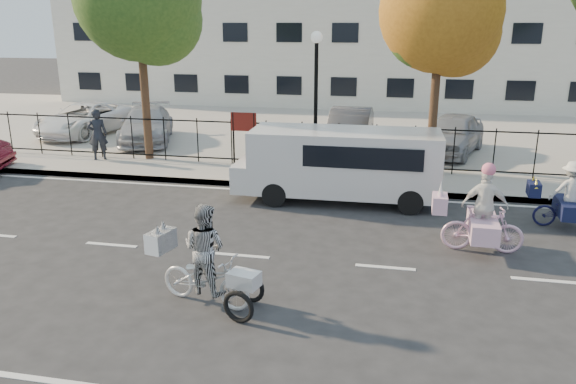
% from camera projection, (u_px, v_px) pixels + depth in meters
% --- Properties ---
extents(ground, '(120.00, 120.00, 0.00)m').
position_uv_depth(ground, '(242.00, 256.00, 11.86)').
color(ground, '#333334').
extents(road_markings, '(60.00, 9.52, 0.01)m').
position_uv_depth(road_markings, '(242.00, 256.00, 11.86)').
color(road_markings, silver).
rests_on(road_markings, ground).
extents(curb, '(60.00, 0.10, 0.15)m').
position_uv_depth(curb, '(289.00, 187.00, 16.58)').
color(curb, '#A8A399').
rests_on(curb, ground).
extents(sidewalk, '(60.00, 2.20, 0.15)m').
position_uv_depth(sidewalk, '(296.00, 177.00, 17.56)').
color(sidewalk, '#A8A399').
rests_on(sidewalk, ground).
extents(parking_lot, '(60.00, 15.60, 0.15)m').
position_uv_depth(parking_lot, '(331.00, 127.00, 25.91)').
color(parking_lot, '#A8A399').
rests_on(parking_lot, ground).
extents(iron_fence, '(58.00, 0.06, 1.50)m').
position_uv_depth(iron_fence, '(302.00, 144.00, 18.35)').
color(iron_fence, black).
rests_on(iron_fence, sidewalk).
extents(building, '(34.00, 10.00, 6.00)m').
position_uv_depth(building, '(353.00, 52.00, 34.44)').
color(building, silver).
rests_on(building, ground).
extents(lamppost, '(0.36, 0.36, 4.33)m').
position_uv_depth(lamppost, '(316.00, 77.00, 17.24)').
color(lamppost, black).
rests_on(lamppost, sidewalk).
extents(street_sign, '(0.85, 0.06, 1.80)m').
position_uv_depth(street_sign, '(244.00, 129.00, 18.18)').
color(street_sign, black).
rests_on(street_sign, sidewalk).
extents(zebra_trike, '(2.14, 1.18, 1.83)m').
position_uv_depth(zebra_trike, '(206.00, 266.00, 9.67)').
color(zebra_trike, silver).
rests_on(zebra_trike, ground).
extents(unicorn_bike, '(1.94, 1.34, 1.97)m').
position_uv_depth(unicorn_bike, '(482.00, 219.00, 11.89)').
color(unicorn_bike, '#F7BCDA').
rests_on(unicorn_bike, ground).
extents(bull_bike, '(1.76, 1.21, 1.64)m').
position_uv_depth(bull_bike, '(568.00, 202.00, 13.31)').
color(bull_bike, '#0F1034').
rests_on(bull_bike, ground).
extents(white_van, '(5.55, 1.97, 1.96)m').
position_uv_depth(white_van, '(341.00, 162.00, 15.23)').
color(white_van, white).
rests_on(white_van, ground).
extents(pedestrian, '(0.76, 0.65, 1.77)m').
position_uv_depth(pedestrian, '(98.00, 134.00, 19.29)').
color(pedestrian, black).
rests_on(pedestrian, sidewalk).
extents(lot_car_a, '(3.28, 4.97, 1.34)m').
position_uv_depth(lot_car_a, '(147.00, 125.00, 22.36)').
color(lot_car_a, '#ABADB3').
rests_on(lot_car_a, parking_lot).
extents(lot_car_b, '(2.81, 5.03, 1.33)m').
position_uv_depth(lot_car_b, '(85.00, 119.00, 23.66)').
color(lot_car_b, white).
rests_on(lot_car_b, parking_lot).
extents(lot_car_c, '(1.57, 4.39, 1.44)m').
position_uv_depth(lot_car_c, '(350.00, 128.00, 21.39)').
color(lot_car_c, '#44464B').
rests_on(lot_car_c, parking_lot).
extents(lot_car_d, '(2.89, 4.56, 1.44)m').
position_uv_depth(lot_car_d, '(452.00, 134.00, 20.24)').
color(lot_car_d, '#95969C').
rests_on(lot_car_d, parking_lot).
extents(tree_west, '(4.14, 4.14, 7.58)m').
position_uv_depth(tree_west, '(143.00, 4.00, 18.26)').
color(tree_west, '#442D1D').
rests_on(tree_west, ground).
extents(tree_mid, '(3.80, 3.80, 6.97)m').
position_uv_depth(tree_mid, '(445.00, 17.00, 17.29)').
color(tree_mid, '#442D1D').
rests_on(tree_mid, ground).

